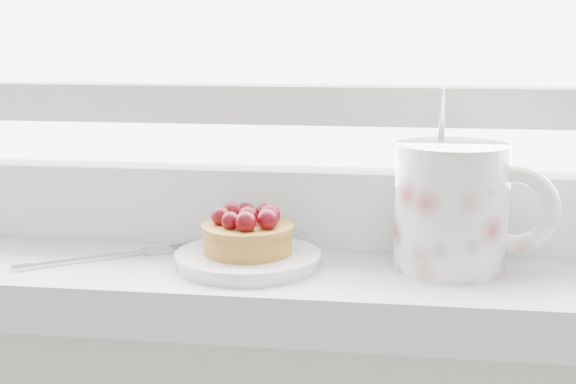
% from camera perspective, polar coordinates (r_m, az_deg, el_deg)
% --- Properties ---
extents(saucer, '(0.12, 0.12, 0.01)m').
position_cam_1_polar(saucer, '(0.68, -2.86, -4.80)').
color(saucer, white).
rests_on(saucer, windowsill).
extents(raspberry_tart, '(0.08, 0.08, 0.04)m').
position_cam_1_polar(raspberry_tart, '(0.68, -2.87, -2.87)').
color(raspberry_tart, '#925F20').
rests_on(raspberry_tart, saucer).
extents(floral_mug, '(0.14, 0.11, 0.15)m').
position_cam_1_polar(floral_mug, '(0.68, 11.83, -0.86)').
color(floral_mug, silver).
rests_on(floral_mug, windowsill).
extents(fork, '(0.15, 0.11, 0.00)m').
position_cam_1_polar(fork, '(0.73, -12.59, -4.49)').
color(fork, silver).
rests_on(fork, windowsill).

